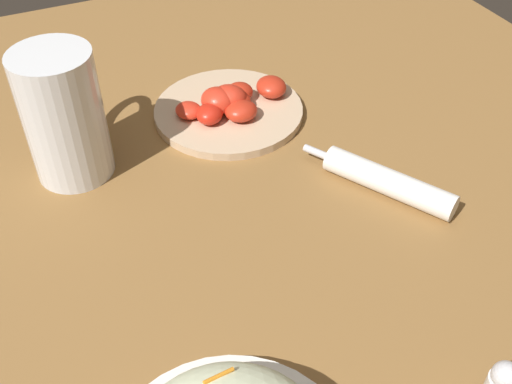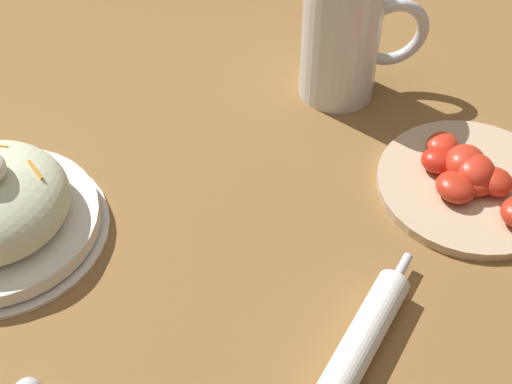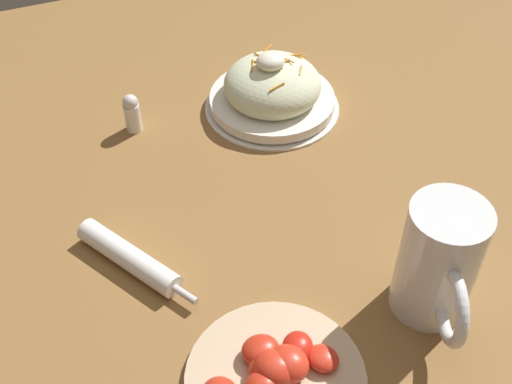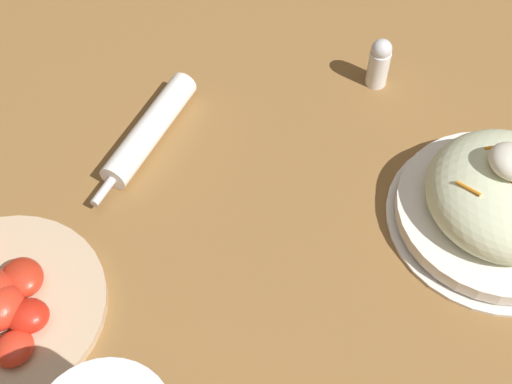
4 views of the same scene
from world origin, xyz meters
TOP-DOWN VIEW (x-y plane):
  - ground_plane at (0.00, 0.00)m, footprint 1.43×1.43m
  - beer_mug at (-0.06, 0.24)m, footprint 0.10×0.15m
  - napkin_roll at (0.27, 0.04)m, footprint 0.12×0.18m
  - tomato_plate at (0.16, 0.26)m, footprint 0.21×0.21m

SIDE VIEW (x-z plane):
  - ground_plane at x=0.00m, z-range 0.00..0.00m
  - tomato_plate at x=0.16m, z-range -0.01..0.04m
  - napkin_roll at x=0.27m, z-range 0.00..0.03m
  - beer_mug at x=-0.06m, z-range -0.01..0.16m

